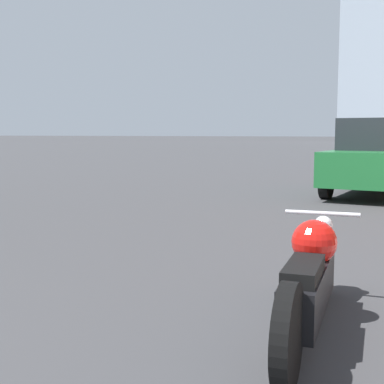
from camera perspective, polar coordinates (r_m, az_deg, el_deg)
motorcycle at (r=4.01m, az=12.45°, el=-9.03°), size 0.62×2.40×0.79m
parked_car_green at (r=13.10m, az=19.03°, el=3.47°), size 2.03×4.45×1.76m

